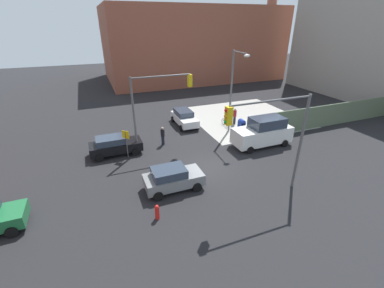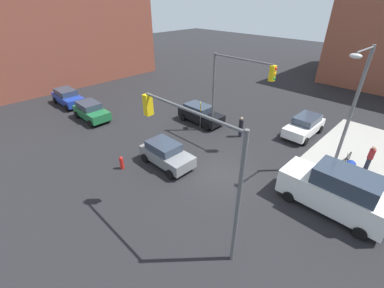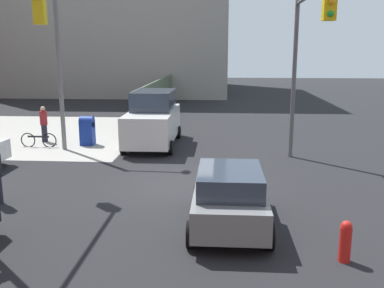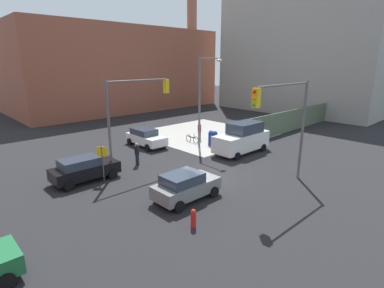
% 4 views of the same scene
% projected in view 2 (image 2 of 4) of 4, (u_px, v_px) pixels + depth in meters
% --- Properties ---
extents(ground_plane, '(120.00, 120.00, 0.00)m').
position_uv_depth(ground_plane, '(218.00, 173.00, 17.04)').
color(ground_plane, black).
extents(traffic_signal_nw_corner, '(5.26, 0.36, 6.50)m').
position_uv_depth(traffic_signal_nw_corner, '(235.00, 83.00, 18.99)').
color(traffic_signal_nw_corner, '#59595B').
rests_on(traffic_signal_nw_corner, ground).
extents(traffic_signal_se_corner, '(5.75, 0.36, 6.50)m').
position_uv_depth(traffic_signal_se_corner, '(197.00, 153.00, 10.54)').
color(traffic_signal_se_corner, '#59595B').
rests_on(traffic_signal_se_corner, ground).
extents(street_lamp_corner, '(0.56, 2.68, 8.00)m').
position_uv_depth(street_lamp_corner, '(352.00, 106.00, 14.84)').
color(street_lamp_corner, slate).
rests_on(street_lamp_corner, ground).
extents(warning_sign_two_way, '(0.48, 0.48, 2.40)m').
position_uv_depth(warning_sign_two_way, '(201.00, 111.00, 21.93)').
color(warning_sign_two_way, '#4C4C4C').
rests_on(warning_sign_two_way, ground).
extents(mailbox_blue, '(0.56, 0.64, 1.43)m').
position_uv_depth(mailbox_blue, '(347.00, 171.00, 15.94)').
color(mailbox_blue, navy).
rests_on(mailbox_blue, ground).
extents(fire_hydrant, '(0.26, 0.26, 0.94)m').
position_uv_depth(fire_hydrant, '(122.00, 162.00, 17.26)').
color(fire_hydrant, red).
rests_on(fire_hydrant, ground).
extents(sedan_gray, '(3.93, 2.02, 1.62)m').
position_uv_depth(sedan_gray, '(166.00, 154.00, 17.55)').
color(sedan_gray, slate).
rests_on(sedan_gray, ground).
extents(sedan_white, '(2.02, 4.32, 1.62)m').
position_uv_depth(sedan_white, '(304.00, 126.00, 21.31)').
color(sedan_white, white).
rests_on(sedan_white, ground).
extents(hatchback_blue, '(4.45, 2.02, 1.62)m').
position_uv_depth(hatchback_blue, '(68.00, 97.00, 27.25)').
color(hatchback_blue, '#1E389E').
rests_on(hatchback_blue, ground).
extents(sedan_black, '(4.29, 2.02, 1.62)m').
position_uv_depth(sedan_black, '(200.00, 114.00, 23.45)').
color(sedan_black, black).
rests_on(sedan_black, ground).
extents(coupe_green, '(4.10, 2.02, 1.62)m').
position_uv_depth(coupe_green, '(91.00, 111.00, 23.99)').
color(coupe_green, '#1E6638').
rests_on(coupe_green, ground).
extents(van_white_delivery, '(5.40, 2.32, 2.62)m').
position_uv_depth(van_white_delivery, '(335.00, 191.00, 13.57)').
color(van_white_delivery, white).
rests_on(van_white_delivery, ground).
extents(pedestrian_crossing, '(0.36, 0.36, 1.75)m').
position_uv_depth(pedestrian_crossing, '(241.00, 127.00, 20.98)').
color(pedestrian_crossing, black).
rests_on(pedestrian_crossing, ground).
extents(pedestrian_waiting, '(0.36, 0.36, 1.80)m').
position_uv_depth(pedestrian_waiting, '(370.00, 157.00, 16.96)').
color(pedestrian_waiting, maroon).
rests_on(pedestrian_waiting, ground).
extents(bicycle_leaning_on_fence, '(0.05, 1.75, 0.97)m').
position_uv_depth(bicycle_leaning_on_fence, '(347.00, 159.00, 17.86)').
color(bicycle_leaning_on_fence, black).
rests_on(bicycle_leaning_on_fence, ground).
extents(bicycle_at_crosswalk, '(1.75, 0.05, 0.97)m').
position_uv_depth(bicycle_at_crosswalk, '(204.00, 114.00, 24.68)').
color(bicycle_at_crosswalk, black).
rests_on(bicycle_at_crosswalk, ground).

